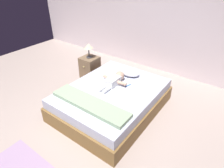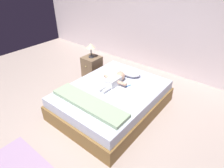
{
  "view_description": "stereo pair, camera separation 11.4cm",
  "coord_description": "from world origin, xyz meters",
  "px_view_note": "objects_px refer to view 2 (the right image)",
  "views": [
    {
      "loc": [
        1.79,
        -1.28,
        2.27
      ],
      "look_at": [
        0.15,
        0.95,
        0.55
      ],
      "focal_mm": 30.36,
      "sensor_mm": 36.0,
      "label": 1
    },
    {
      "loc": [
        1.88,
        -1.21,
        2.27
      ],
      "look_at": [
        0.15,
        0.95,
        0.55
      ],
      "focal_mm": 30.36,
      "sensor_mm": 36.0,
      "label": 2
    }
  ],
  "objects_px": {
    "toothbrush": "(129,86)",
    "bed": "(112,99)",
    "lamp": "(91,47)",
    "pillow": "(130,72)",
    "nightstand": "(92,68)",
    "baby": "(115,80)"
  },
  "relations": [
    {
      "from": "toothbrush",
      "to": "bed",
      "type": "bearing_deg",
      "value": -123.46
    },
    {
      "from": "bed",
      "to": "lamp",
      "type": "height_order",
      "value": "lamp"
    },
    {
      "from": "pillow",
      "to": "lamp",
      "type": "bearing_deg",
      "value": -179.28
    },
    {
      "from": "pillow",
      "to": "nightstand",
      "type": "distance_m",
      "value": 1.05
    },
    {
      "from": "baby",
      "to": "nightstand",
      "type": "distance_m",
      "value": 1.1
    },
    {
      "from": "baby",
      "to": "nightstand",
      "type": "bearing_deg",
      "value": 157.22
    },
    {
      "from": "pillow",
      "to": "nightstand",
      "type": "relative_size",
      "value": 0.8
    },
    {
      "from": "bed",
      "to": "baby",
      "type": "xyz_separation_m",
      "value": [
        -0.07,
        0.17,
        0.3
      ]
    },
    {
      "from": "bed",
      "to": "toothbrush",
      "type": "distance_m",
      "value": 0.39
    },
    {
      "from": "bed",
      "to": "baby",
      "type": "height_order",
      "value": "baby"
    },
    {
      "from": "lamp",
      "to": "bed",
      "type": "bearing_deg",
      "value": -29.06
    },
    {
      "from": "bed",
      "to": "pillow",
      "type": "xyz_separation_m",
      "value": [
        -0.04,
        0.6,
        0.3
      ]
    },
    {
      "from": "nightstand",
      "to": "baby",
      "type": "bearing_deg",
      "value": -22.78
    },
    {
      "from": "pillow",
      "to": "lamp",
      "type": "relative_size",
      "value": 1.4
    },
    {
      "from": "toothbrush",
      "to": "lamp",
      "type": "bearing_deg",
      "value": 165.13
    },
    {
      "from": "pillow",
      "to": "toothbrush",
      "type": "distance_m",
      "value": 0.41
    },
    {
      "from": "bed",
      "to": "baby",
      "type": "bearing_deg",
      "value": 112.53
    },
    {
      "from": "bed",
      "to": "lamp",
      "type": "bearing_deg",
      "value": 150.94
    },
    {
      "from": "baby",
      "to": "lamp",
      "type": "bearing_deg",
      "value": 157.22
    },
    {
      "from": "bed",
      "to": "pillow",
      "type": "distance_m",
      "value": 0.67
    },
    {
      "from": "toothbrush",
      "to": "nightstand",
      "type": "distance_m",
      "value": 1.29
    },
    {
      "from": "toothbrush",
      "to": "baby",
      "type": "bearing_deg",
      "value": -160.33
    }
  ]
}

